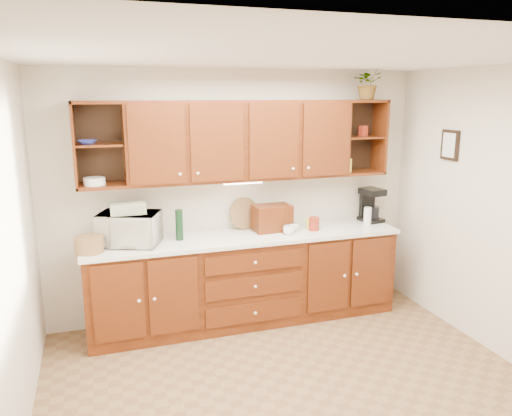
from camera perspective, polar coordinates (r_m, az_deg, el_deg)
floor at (r=4.26m, az=4.89°, el=-20.62°), size 4.00×4.00×0.00m
ceiling at (r=3.56m, az=5.72°, el=16.89°), size 4.00×4.00×0.00m
back_wall at (r=5.31m, az=-2.16°, el=1.49°), size 4.00×0.00×4.00m
left_wall at (r=3.47m, az=-26.90°, el=-6.12°), size 0.00×3.50×3.50m
base_cabinets at (r=5.27m, az=-1.18°, el=-8.22°), size 3.20×0.60×0.90m
countertop at (r=5.11m, az=-1.18°, el=-3.34°), size 3.24×0.64×0.04m
upper_cabinets at (r=5.07m, az=-1.61°, el=7.73°), size 3.20×0.33×0.80m
undercabinet_light at (r=5.08m, az=-1.52°, el=2.92°), size 0.40×0.05×0.02m
framed_picture at (r=5.39m, az=21.30°, el=6.72°), size 0.03×0.24×0.30m
wicker_basket at (r=4.79m, az=-18.54°, el=-3.97°), size 0.32×0.32×0.15m
microwave at (r=4.91m, az=-14.31°, el=-2.31°), size 0.66×0.56×0.31m
towel_stack at (r=4.86m, az=-14.44°, el=0.00°), size 0.32×0.24×0.10m
wine_bottle at (r=4.96m, az=-8.77°, el=-1.92°), size 0.08×0.08×0.31m
woven_tray at (r=5.35m, az=-1.35°, el=-2.27°), size 0.35×0.17×0.34m
bread_box at (r=5.24m, az=1.84°, el=-1.15°), size 0.40×0.27×0.27m
mug_tree at (r=5.20m, az=3.59°, el=-2.28°), size 0.29×0.28×0.31m
canister_red at (r=5.30m, az=6.64°, el=-1.80°), size 0.13×0.13×0.14m
canister_white at (r=5.62m, az=12.62°, el=-0.91°), size 0.09×0.09×0.20m
canister_yellow at (r=5.37m, az=6.18°, el=-1.77°), size 0.09×0.09×0.11m
coffee_maker at (r=5.79m, az=12.96°, el=0.31°), size 0.24×0.29×0.38m
bowl_stack at (r=4.83m, az=-18.70°, el=7.14°), size 0.21×0.21×0.04m
plate_stack at (r=4.89m, az=-17.99°, el=2.92°), size 0.22×0.22×0.07m
pantry_box_yellow at (r=5.52m, az=10.34°, el=4.82°), size 0.09×0.07×0.15m
pantry_box_red at (r=5.59m, az=12.15°, el=8.60°), size 0.09×0.09×0.11m
potted_plant at (r=5.55m, az=12.64°, el=13.80°), size 0.39×0.37×0.35m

